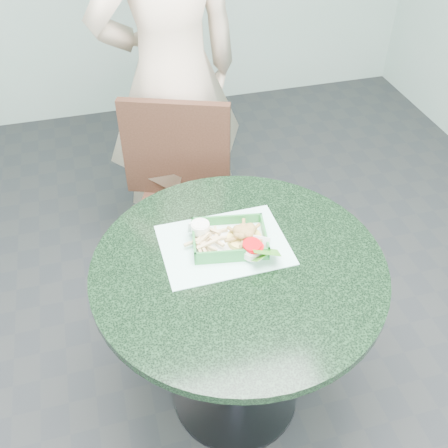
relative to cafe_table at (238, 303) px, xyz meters
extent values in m
cube|color=#303335|center=(0.00, 0.00, -0.58)|extent=(4.00, 5.00, 0.02)
cylinder|color=#2E2E35|center=(0.00, 0.00, -0.57)|extent=(0.50, 0.50, 0.02)
cylinder|color=#2E2E35|center=(0.00, 0.00, -0.20)|extent=(0.09, 0.09, 0.70)
cylinder|color=black|center=(0.00, 0.00, 0.15)|extent=(0.94, 0.94, 0.03)
cube|color=brown|center=(-0.05, 0.59, -0.13)|extent=(0.47, 0.47, 0.04)
cube|color=brown|center=(-0.05, 0.80, 0.12)|extent=(0.47, 0.04, 0.46)
cube|color=brown|center=(-0.25, 0.38, -0.37)|extent=(0.04, 0.04, 0.43)
cube|color=brown|center=(0.15, 0.38, -0.37)|extent=(0.04, 0.04, 0.43)
cube|color=brown|center=(-0.25, 0.79, -0.37)|extent=(0.04, 0.04, 0.43)
cube|color=brown|center=(0.15, 0.79, -0.37)|extent=(0.04, 0.04, 0.43)
imported|color=beige|center=(-0.01, 1.00, 0.58)|extent=(0.95, 0.73, 2.32)
cube|color=#B3EEE3|center=(-0.02, 0.09, 0.17)|extent=(0.41, 0.31, 0.00)
cube|color=#237931|center=(0.00, 0.09, 0.18)|extent=(0.24, 0.17, 0.01)
cube|color=white|center=(0.00, 0.09, 0.18)|extent=(0.23, 0.16, 0.00)
cube|color=#237931|center=(0.00, 0.18, 0.20)|extent=(0.24, 0.01, 0.04)
cube|color=#237931|center=(0.00, 0.01, 0.20)|extent=(0.24, 0.01, 0.04)
cube|color=#237931|center=(0.11, 0.09, 0.20)|extent=(0.01, 0.17, 0.04)
cube|color=#237931|center=(-0.12, 0.09, 0.20)|extent=(0.01, 0.17, 0.04)
cylinder|color=#DCBF57|center=(0.04, 0.08, 0.20)|extent=(0.11, 0.11, 0.02)
cylinder|color=white|center=(-0.10, 0.13, 0.22)|extent=(0.06, 0.06, 0.03)
cylinder|color=white|center=(-0.10, 0.13, 0.24)|extent=(0.05, 0.05, 0.00)
cylinder|color=beige|center=(0.06, 0.02, 0.20)|extent=(0.07, 0.07, 0.02)
torus|color=silver|center=(0.06, 0.02, 0.21)|extent=(0.07, 0.07, 0.01)
cylinder|color=#E80108|center=(0.06, 0.02, 0.22)|extent=(0.06, 0.06, 0.01)
camera|label=1|loc=(-0.35, -1.11, 1.38)|focal=42.00mm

